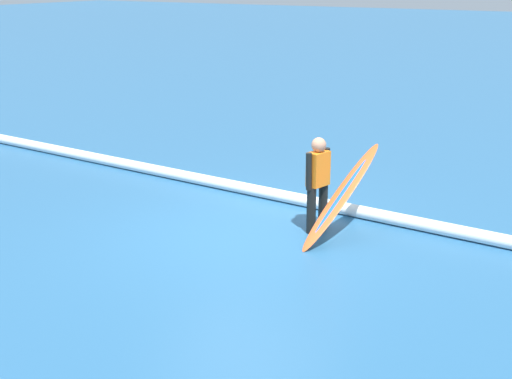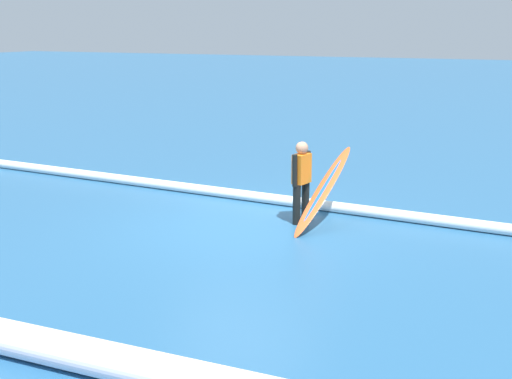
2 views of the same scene
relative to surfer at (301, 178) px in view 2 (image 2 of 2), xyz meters
The scene contains 5 objects.
ground_plane 1.40m from the surfer, 37.25° to the left, with size 131.87×131.87×0.00m, color #265A85.
surfer is the anchor object (origin of this frame).
surfboard 0.47m from the surfer, 168.30° to the left, with size 0.67×1.67×1.32m.
wave_crest_foreground 4.11m from the surfer, 15.67° to the right, with size 0.20×0.20×19.71m, color white.
wave_crest_midground 5.88m from the surfer, 85.02° to the left, with size 0.37×0.37×19.19m, color white.
Camera 2 is at (-4.93, 9.87, 3.35)m, focal length 46.65 mm.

